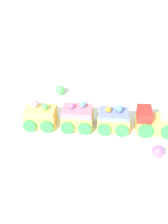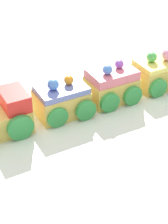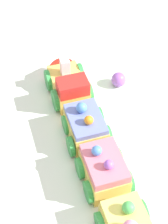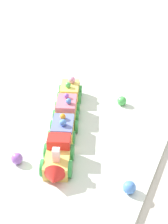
# 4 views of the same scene
# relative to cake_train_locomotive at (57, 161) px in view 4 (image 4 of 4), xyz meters

# --- Properties ---
(ground_plane) EXTENTS (10.00, 10.00, 0.00)m
(ground_plane) POSITION_rel_cake_train_locomotive_xyz_m (-0.14, -0.01, -0.04)
(ground_plane) COLOR beige
(display_board) EXTENTS (0.69, 0.43, 0.01)m
(display_board) POSITION_rel_cake_train_locomotive_xyz_m (-0.14, -0.01, -0.03)
(display_board) COLOR silver
(display_board) RESTS_ON ground_plane
(cake_train_locomotive) EXTENTS (0.14, 0.10, 0.07)m
(cake_train_locomotive) POSITION_rel_cake_train_locomotive_xyz_m (0.00, 0.00, 0.00)
(cake_train_locomotive) COLOR #E0BC56
(cake_train_locomotive) RESTS_ON display_board
(cake_car_blueberry) EXTENTS (0.10, 0.09, 0.07)m
(cake_car_blueberry) POSITION_rel_cake_train_locomotive_xyz_m (-0.11, -0.04, 0.00)
(cake_car_blueberry) COLOR #E0BC56
(cake_car_blueberry) RESTS_ON display_board
(cake_car_strawberry) EXTENTS (0.10, 0.09, 0.07)m
(cake_car_strawberry) POSITION_rel_cake_train_locomotive_xyz_m (-0.19, -0.08, 0.00)
(cake_car_strawberry) COLOR #E0BC56
(cake_car_strawberry) RESTS_ON display_board
(cake_car_lemon) EXTENTS (0.10, 0.09, 0.07)m
(cake_car_lemon) POSITION_rel_cake_train_locomotive_xyz_m (-0.28, -0.11, 0.00)
(cake_car_lemon) COLOR #E0BC56
(cake_car_lemon) RESTS_ON display_board
(gumball_blue) EXTENTS (0.03, 0.03, 0.03)m
(gumball_blue) POSITION_rel_cake_train_locomotive_xyz_m (-0.00, 0.17, -0.01)
(gumball_blue) COLOR #4C84E0
(gumball_blue) RESTS_ON display_board
(gumball_purple) EXTENTS (0.03, 0.03, 0.03)m
(gumball_purple) POSITION_rel_cake_train_locomotive_xyz_m (0.02, -0.10, -0.01)
(gumball_purple) COLOR #9956C6
(gumball_purple) RESTS_ON display_board
(gumball_green) EXTENTS (0.03, 0.03, 0.03)m
(gumball_green) POSITION_rel_cake_train_locomotive_xyz_m (-0.31, 0.04, -0.01)
(gumball_green) COLOR #4CBC56
(gumball_green) RESTS_ON display_board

